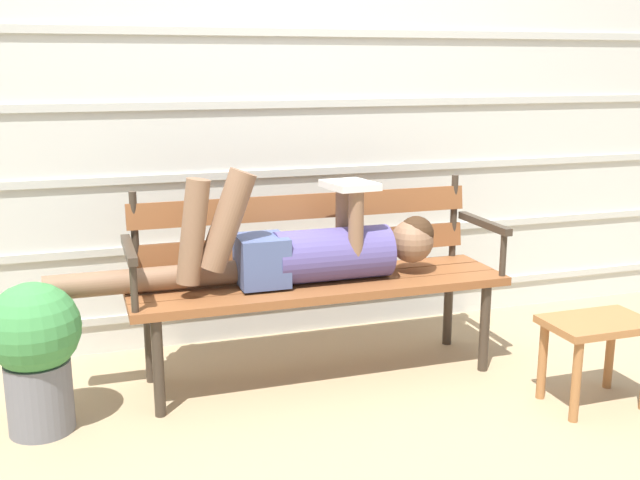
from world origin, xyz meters
name	(u,v)px	position (x,y,z in m)	size (l,w,h in m)	color
ground_plane	(330,388)	(0.00, 0.00, 0.00)	(12.00, 12.00, 0.00)	tan
house_siding	(281,104)	(0.00, 0.73, 1.15)	(4.77, 0.08, 2.30)	beige
park_bench	(315,268)	(0.00, 0.21, 0.47)	(1.61, 0.45, 0.82)	brown
reclining_person	(302,249)	(-0.08, 0.14, 0.58)	(1.64, 0.27, 0.51)	#514784
footstool	(596,338)	(0.95, -0.46, 0.28)	(0.41, 0.27, 0.36)	#9E6638
potted_plant	(35,348)	(-1.14, -0.01, 0.33)	(0.34, 0.34, 0.57)	slate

